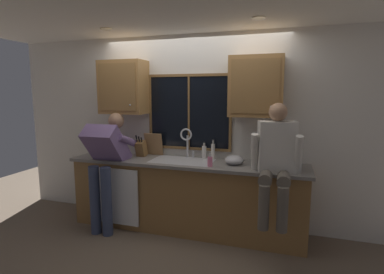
% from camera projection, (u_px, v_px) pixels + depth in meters
% --- Properties ---
extents(back_wall, '(5.40, 0.12, 2.55)m').
position_uv_depth(back_wall, '(194.00, 130.00, 4.10)').
color(back_wall, silver).
rests_on(back_wall, floor).
extents(ceiling_downlight_left, '(0.14, 0.14, 0.01)m').
position_uv_depth(ceiling_downlight_left, '(106.00, 29.00, 3.56)').
color(ceiling_downlight_left, '#FFEAB2').
extents(ceiling_downlight_right, '(0.14, 0.14, 0.01)m').
position_uv_depth(ceiling_downlight_right, '(259.00, 18.00, 3.03)').
color(ceiling_downlight_right, '#FFEAB2').
extents(window_glass, '(1.10, 0.02, 0.95)m').
position_uv_depth(window_glass, '(189.00, 112.00, 4.02)').
color(window_glass, black).
extents(window_frame_top, '(1.17, 0.02, 0.04)m').
position_uv_depth(window_frame_top, '(189.00, 75.00, 3.93)').
color(window_frame_top, brown).
extents(window_frame_bottom, '(1.17, 0.02, 0.04)m').
position_uv_depth(window_frame_bottom, '(189.00, 148.00, 4.08)').
color(window_frame_bottom, brown).
extents(window_frame_left, '(0.03, 0.02, 0.95)m').
position_uv_depth(window_frame_left, '(151.00, 112.00, 4.17)').
color(window_frame_left, brown).
extents(window_frame_right, '(0.03, 0.02, 0.95)m').
position_uv_depth(window_frame_right, '(231.00, 113.00, 3.84)').
color(window_frame_right, brown).
extents(window_mullion_center, '(0.02, 0.02, 0.95)m').
position_uv_depth(window_mullion_center, '(189.00, 112.00, 4.00)').
color(window_mullion_center, brown).
extents(lower_cabinet_run, '(3.00, 0.58, 0.88)m').
position_uv_depth(lower_cabinet_run, '(186.00, 196.00, 3.90)').
color(lower_cabinet_run, olive).
rests_on(lower_cabinet_run, floor).
extents(countertop, '(3.06, 0.62, 0.04)m').
position_uv_depth(countertop, '(185.00, 163.00, 3.81)').
color(countertop, slate).
rests_on(countertop, lower_cabinet_run).
extents(dishwasher_front, '(0.60, 0.02, 0.74)m').
position_uv_depth(dishwasher_front, '(117.00, 197.00, 3.84)').
color(dishwasher_front, white).
extents(upper_cabinet_left, '(0.63, 0.36, 0.72)m').
position_uv_depth(upper_cabinet_left, '(123.00, 87.00, 4.08)').
color(upper_cabinet_left, '#9E703D').
extents(upper_cabinet_right, '(0.63, 0.36, 0.72)m').
position_uv_depth(upper_cabinet_right, '(256.00, 87.00, 3.55)').
color(upper_cabinet_right, '#9E703D').
extents(sink, '(0.80, 0.46, 0.21)m').
position_uv_depth(sink, '(182.00, 168.00, 3.84)').
color(sink, '#B7B7BC').
rests_on(sink, lower_cabinet_run).
extents(faucet, '(0.18, 0.09, 0.40)m').
position_uv_depth(faucet, '(187.00, 139.00, 3.96)').
color(faucet, silver).
rests_on(faucet, countertop).
extents(person_standing, '(0.53, 0.71, 1.52)m').
position_uv_depth(person_standing, '(107.00, 159.00, 3.82)').
color(person_standing, '#384260').
rests_on(person_standing, floor).
extents(person_sitting_on_counter, '(0.54, 0.64, 1.26)m').
position_uv_depth(person_sitting_on_counter, '(276.00, 157.00, 3.20)').
color(person_sitting_on_counter, '#595147').
rests_on(person_sitting_on_counter, countertop).
extents(knife_block, '(0.12, 0.18, 0.32)m').
position_uv_depth(knife_block, '(141.00, 149.00, 4.07)').
color(knife_block, brown).
rests_on(knife_block, countertop).
extents(cutting_board, '(0.26, 0.09, 0.31)m').
position_uv_depth(cutting_board, '(154.00, 144.00, 4.16)').
color(cutting_board, '#997047').
rests_on(cutting_board, countertop).
extents(mixing_bowl, '(0.23, 0.23, 0.12)m').
position_uv_depth(mixing_bowl, '(234.00, 160.00, 3.63)').
color(mixing_bowl, '#B7B7BC').
rests_on(mixing_bowl, countertop).
extents(soap_dispenser, '(0.06, 0.07, 0.16)m').
position_uv_depth(soap_dispenser, '(210.00, 161.00, 3.53)').
color(soap_dispenser, pink).
rests_on(soap_dispenser, countertop).
extents(bottle_green_glass, '(0.05, 0.05, 0.26)m').
position_uv_depth(bottle_green_glass, '(213.00, 151.00, 3.90)').
color(bottle_green_glass, silver).
rests_on(bottle_green_glass, countertop).
extents(bottle_tall_clear, '(0.06, 0.06, 0.23)m').
position_uv_depth(bottle_tall_clear, '(204.00, 152.00, 3.93)').
color(bottle_tall_clear, silver).
rests_on(bottle_tall_clear, countertop).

